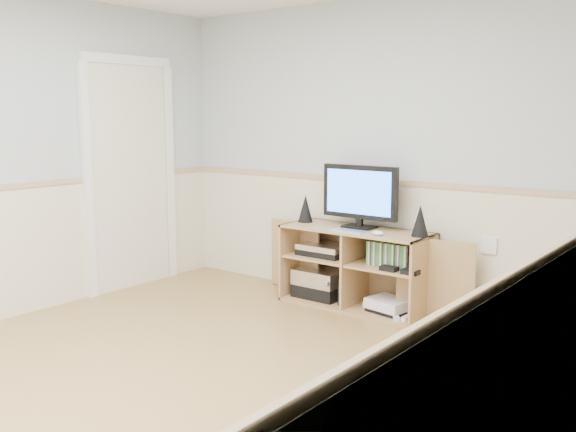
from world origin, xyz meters
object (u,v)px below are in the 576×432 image
at_px(monitor, 360,194).
at_px(game_consoles, 388,305).
at_px(media_cabinet, 359,266).
at_px(keyboard, 349,231).

xyz_separation_m(monitor, game_consoles, (0.32, -0.06, -0.86)).
bearing_deg(monitor, media_cabinet, 90.00).
height_order(media_cabinet, keyboard, keyboard).
bearing_deg(monitor, game_consoles, -10.77).
bearing_deg(monitor, keyboard, -83.57).
distance_m(media_cabinet, monitor, 0.60).
bearing_deg(game_consoles, media_cabinet, 168.00).
bearing_deg(keyboard, game_consoles, 23.65).
relative_size(keyboard, game_consoles, 0.60).
height_order(keyboard, game_consoles, keyboard).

